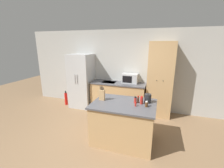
{
  "coord_description": "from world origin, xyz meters",
  "views": [
    {
      "loc": [
        1.07,
        -2.5,
        2.16
      ],
      "look_at": [
        -0.21,
        1.4,
        1.05
      ],
      "focal_mm": 24.0,
      "sensor_mm": 36.0,
      "label": 1
    }
  ],
  "objects_px": {
    "knife_block": "(102,95)",
    "spice_bottle_amber_oil": "(136,104)",
    "refrigerator": "(82,81)",
    "spice_bottle_pale_salt": "(141,100)",
    "pantry_cabinet": "(160,80)",
    "fire_extinguisher": "(66,99)",
    "spice_bottle_short_red": "(146,104)",
    "spice_bottle_tall_dark": "(138,99)",
    "spice_bottle_green_herb": "(135,100)",
    "kettle": "(148,98)",
    "microwave": "(130,78)"
  },
  "relations": [
    {
      "from": "knife_block",
      "to": "spice_bottle_amber_oil",
      "type": "height_order",
      "value": "knife_block"
    },
    {
      "from": "spice_bottle_tall_dark",
      "to": "spice_bottle_green_herb",
      "type": "relative_size",
      "value": 1.1
    },
    {
      "from": "pantry_cabinet",
      "to": "kettle",
      "type": "distance_m",
      "value": 1.41
    },
    {
      "from": "spice_bottle_tall_dark",
      "to": "fire_extinguisher",
      "type": "height_order",
      "value": "spice_bottle_tall_dark"
    },
    {
      "from": "refrigerator",
      "to": "spice_bottle_pale_salt",
      "type": "height_order",
      "value": "refrigerator"
    },
    {
      "from": "spice_bottle_pale_salt",
      "to": "kettle",
      "type": "distance_m",
      "value": 0.17
    },
    {
      "from": "refrigerator",
      "to": "spice_bottle_amber_oil",
      "type": "relative_size",
      "value": 20.85
    },
    {
      "from": "spice_bottle_short_red",
      "to": "spice_bottle_green_herb",
      "type": "relative_size",
      "value": 0.84
    },
    {
      "from": "spice_bottle_pale_salt",
      "to": "fire_extinguisher",
      "type": "distance_m",
      "value": 3.23
    },
    {
      "from": "spice_bottle_tall_dark",
      "to": "spice_bottle_amber_oil",
      "type": "relative_size",
      "value": 1.81
    },
    {
      "from": "pantry_cabinet",
      "to": "knife_block",
      "type": "xyz_separation_m",
      "value": [
        -1.23,
        -1.56,
        -0.08
      ]
    },
    {
      "from": "pantry_cabinet",
      "to": "fire_extinguisher",
      "type": "bearing_deg",
      "value": -176.43
    },
    {
      "from": "spice_bottle_short_red",
      "to": "spice_bottle_pale_salt",
      "type": "distance_m",
      "value": 0.17
    },
    {
      "from": "refrigerator",
      "to": "microwave",
      "type": "xyz_separation_m",
      "value": [
        1.66,
        0.16,
        0.17
      ]
    },
    {
      "from": "pantry_cabinet",
      "to": "kettle",
      "type": "height_order",
      "value": "pantry_cabinet"
    },
    {
      "from": "spice_bottle_tall_dark",
      "to": "spice_bottle_pale_salt",
      "type": "bearing_deg",
      "value": -30.1
    },
    {
      "from": "spice_bottle_green_herb",
      "to": "kettle",
      "type": "bearing_deg",
      "value": 22.27
    },
    {
      "from": "knife_block",
      "to": "kettle",
      "type": "distance_m",
      "value": 1.02
    },
    {
      "from": "refrigerator",
      "to": "knife_block",
      "type": "xyz_separation_m",
      "value": [
        1.35,
        -1.47,
        0.12
      ]
    },
    {
      "from": "refrigerator",
      "to": "spice_bottle_pale_salt",
      "type": "distance_m",
      "value": 2.65
    },
    {
      "from": "pantry_cabinet",
      "to": "spice_bottle_pale_salt",
      "type": "bearing_deg",
      "value": -102.78
    },
    {
      "from": "pantry_cabinet",
      "to": "spice_bottle_amber_oil",
      "type": "relative_size",
      "value": 25.43
    },
    {
      "from": "microwave",
      "to": "spice_bottle_short_red",
      "type": "relative_size",
      "value": 4.04
    },
    {
      "from": "spice_bottle_short_red",
      "to": "spice_bottle_amber_oil",
      "type": "bearing_deg",
      "value": -168.08
    },
    {
      "from": "spice_bottle_green_herb",
      "to": "fire_extinguisher",
      "type": "relative_size",
      "value": 0.28
    },
    {
      "from": "refrigerator",
      "to": "spice_bottle_short_red",
      "type": "height_order",
      "value": "refrigerator"
    },
    {
      "from": "spice_bottle_tall_dark",
      "to": "spice_bottle_pale_salt",
      "type": "height_order",
      "value": "spice_bottle_pale_salt"
    },
    {
      "from": "spice_bottle_pale_salt",
      "to": "spice_bottle_short_red",
      "type": "bearing_deg",
      "value": -45.07
    },
    {
      "from": "spice_bottle_amber_oil",
      "to": "kettle",
      "type": "height_order",
      "value": "kettle"
    },
    {
      "from": "spice_bottle_short_red",
      "to": "kettle",
      "type": "xyz_separation_m",
      "value": [
        0.0,
        0.24,
        0.04
      ]
    },
    {
      "from": "spice_bottle_pale_salt",
      "to": "spice_bottle_green_herb",
      "type": "bearing_deg",
      "value": 173.3
    },
    {
      "from": "kettle",
      "to": "fire_extinguisher",
      "type": "distance_m",
      "value": 3.29
    },
    {
      "from": "knife_block",
      "to": "spice_bottle_green_herb",
      "type": "bearing_deg",
      "value": 4.68
    },
    {
      "from": "pantry_cabinet",
      "to": "spice_bottle_short_red",
      "type": "xyz_separation_m",
      "value": [
        -0.22,
        -1.63,
        -0.15
      ]
    },
    {
      "from": "knife_block",
      "to": "spice_bottle_tall_dark",
      "type": "relative_size",
      "value": 2.04
    },
    {
      "from": "spice_bottle_tall_dark",
      "to": "microwave",
      "type": "bearing_deg",
      "value": 107.81
    },
    {
      "from": "microwave",
      "to": "knife_block",
      "type": "relative_size",
      "value": 1.51
    },
    {
      "from": "microwave",
      "to": "spice_bottle_pale_salt",
      "type": "bearing_deg",
      "value": -70.11
    },
    {
      "from": "microwave",
      "to": "fire_extinguisher",
      "type": "distance_m",
      "value": 2.45
    },
    {
      "from": "knife_block",
      "to": "spice_bottle_short_red",
      "type": "height_order",
      "value": "knife_block"
    },
    {
      "from": "spice_bottle_amber_oil",
      "to": "microwave",
      "type": "bearing_deg",
      "value": 105.21
    },
    {
      "from": "knife_block",
      "to": "fire_extinguisher",
      "type": "bearing_deg",
      "value": 145.31
    },
    {
      "from": "spice_bottle_tall_dark",
      "to": "spice_bottle_amber_oil",
      "type": "height_order",
      "value": "spice_bottle_tall_dark"
    },
    {
      "from": "pantry_cabinet",
      "to": "fire_extinguisher",
      "type": "distance_m",
      "value": 3.32
    },
    {
      "from": "kettle",
      "to": "fire_extinguisher",
      "type": "relative_size",
      "value": 0.42
    },
    {
      "from": "microwave",
      "to": "kettle",
      "type": "height_order",
      "value": "microwave"
    },
    {
      "from": "knife_block",
      "to": "spice_bottle_amber_oil",
      "type": "xyz_separation_m",
      "value": [
        0.79,
        -0.12,
        -0.08
      ]
    },
    {
      "from": "spice_bottle_short_red",
      "to": "microwave",
      "type": "bearing_deg",
      "value": 112.09
    },
    {
      "from": "microwave",
      "to": "fire_extinguisher",
      "type": "height_order",
      "value": "microwave"
    },
    {
      "from": "kettle",
      "to": "microwave",
      "type": "bearing_deg",
      "value": 115.28
    }
  ]
}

